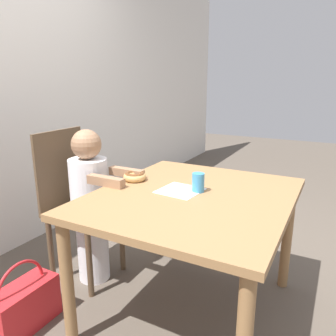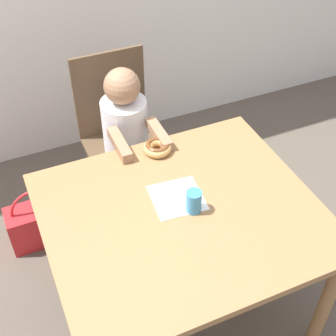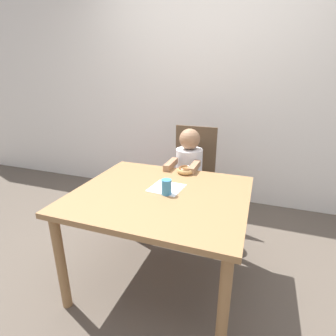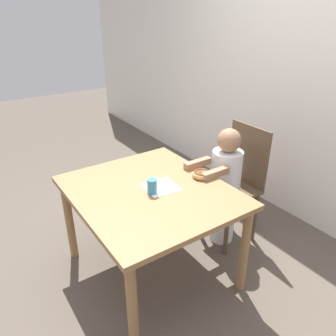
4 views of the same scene
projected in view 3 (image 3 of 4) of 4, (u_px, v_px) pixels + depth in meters
The scene contains 9 objects.
ground_plane at pixel (161, 279), 1.94m from camera, with size 12.00×12.00×0.00m, color brown.
wall_back at pixel (211, 91), 2.86m from camera, with size 8.00×0.05×2.50m.
dining_table at pixel (161, 205), 1.73m from camera, with size 1.11×0.97×0.70m.
chair at pixel (192, 178), 2.48m from camera, with size 0.39×0.38×0.97m.
child_figure at pixel (188, 182), 2.37m from camera, with size 0.25×0.45×0.99m.
donut at pixel (186, 170), 2.02m from camera, with size 0.13×0.13×0.05m.
napkin at pixel (167, 188), 1.76m from camera, with size 0.23×0.23×0.00m.
handbag at pixel (139, 207), 2.70m from camera, with size 0.36×0.17×0.38m.
cup at pixel (166, 187), 1.66m from camera, with size 0.06×0.06×0.10m.
Camera 3 is at (0.57, -1.43, 1.43)m, focal length 28.00 mm.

